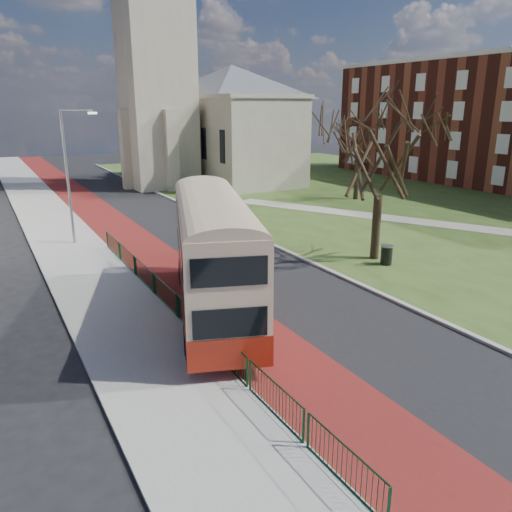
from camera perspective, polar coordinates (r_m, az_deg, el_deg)
ground at (r=18.49m, az=4.21°, el=-9.84°), size 160.00×160.00×0.00m
road_carriageway at (r=36.36m, az=-11.22°, el=3.30°), size 9.00×120.00×0.01m
bus_lane at (r=35.66m, az=-15.34°, el=2.76°), size 3.40×120.00×0.01m
pavement_west at (r=35.00m, az=-21.37°, el=2.02°), size 4.00×120.00×0.12m
kerb_west at (r=35.29m, az=-18.17°, el=2.47°), size 0.25×120.00×0.13m
kerb_east at (r=39.75m, az=-5.82°, el=4.76°), size 0.25×80.00×0.13m
grass_green at (r=50.84m, az=15.37°, el=6.82°), size 40.00×80.00×0.04m
footpath at (r=38.52m, az=21.29°, el=3.29°), size 18.84×32.82×0.03m
pedestrian_railing at (r=20.34m, az=-9.05°, el=-5.75°), size 0.07×24.00×1.12m
gothic_church at (r=56.35m, az=-6.73°, el=21.60°), size 16.38×18.00×40.00m
streetlamp at (r=32.34m, az=-20.55°, el=9.19°), size 2.13×0.18×8.00m
bus at (r=20.07m, az=-4.96°, el=0.65°), size 6.26×11.64×4.77m
winter_tree_near at (r=27.81m, az=14.22°, el=12.40°), size 7.40×7.40×9.18m
winter_tree_far at (r=46.58m, az=11.71°, el=13.45°), size 6.86×6.86×8.40m
litter_bin at (r=27.82m, az=14.70°, el=0.14°), size 0.69×0.69×1.06m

